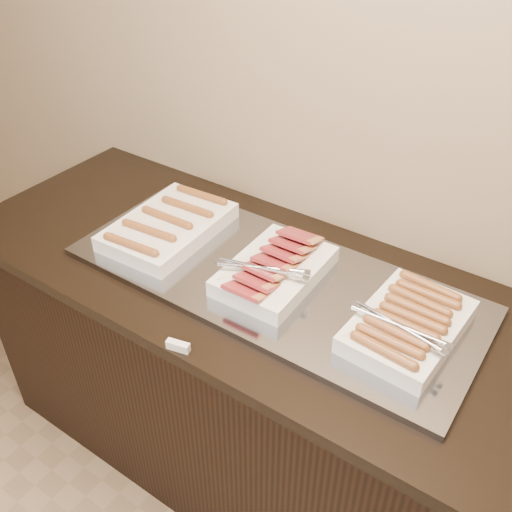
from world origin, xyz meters
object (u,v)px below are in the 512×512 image
Objects in this scene: counter at (268,384)px; dish_right at (407,324)px; warming_tray at (272,279)px; dish_center at (274,269)px; dish_left at (169,226)px.

counter is 5.70× the size of dish_right.
warming_tray is (0.01, 0.00, 0.46)m from counter.
dish_center is (0.01, -0.00, 0.04)m from warming_tray.
counter is at bearing -177.32° from dish_right.
counter is 0.65m from dish_right.
warming_tray is 3.27× the size of dish_center.
counter is 5.61× the size of dish_center.
dish_right is at bearing -0.56° from counter.
dish_left is at bearing 180.00° from warming_tray.
warming_tray is at bearing 0.00° from counter.
dish_center reaches higher than counter.
dish_center is at bearing -176.73° from dish_right.
dish_center reaches higher than dish_left.
dish_right is (0.42, -0.00, 0.50)m from counter.
dish_right is at bearing -2.88° from dish_left.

